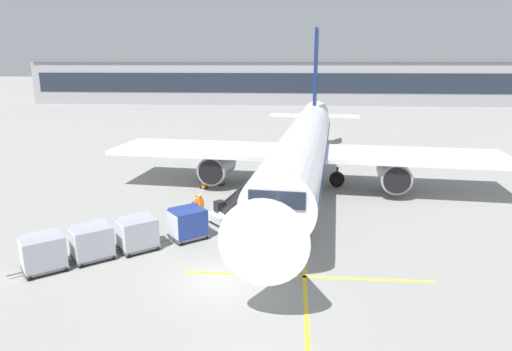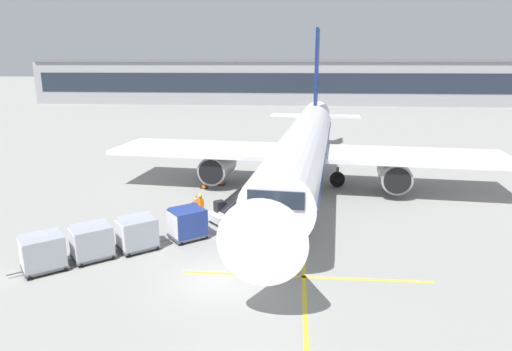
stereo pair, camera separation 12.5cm
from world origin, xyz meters
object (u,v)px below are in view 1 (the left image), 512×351
at_px(baggage_cart_fourth, 43,252).
at_px(safety_cone_wingtip, 204,184).
at_px(parked_airplane, 304,147).
at_px(ground_crew_by_loader, 246,207).
at_px(belt_loader, 238,206).
at_px(safety_cone_engine_keepout, 221,181).
at_px(baggage_cart_lead, 187,222).
at_px(baggage_cart_third, 92,241).
at_px(ground_crew_marshaller, 173,221).
at_px(safety_cone_nose_mark, 196,199).
at_px(baggage_cart_second, 137,232).
at_px(ground_crew_by_carts, 201,205).

height_order(baggage_cart_fourth, safety_cone_wingtip, baggage_cart_fourth).
distance_m(parked_airplane, baggage_cart_fourth, 20.88).
bearing_deg(ground_crew_by_loader, belt_loader, 149.35).
height_order(safety_cone_engine_keepout, safety_cone_wingtip, safety_cone_wingtip).
bearing_deg(safety_cone_engine_keepout, baggage_cart_fourth, -110.52).
height_order(baggage_cart_lead, safety_cone_wingtip, baggage_cart_lead).
relative_size(baggage_cart_third, safety_cone_wingtip, 3.85).
height_order(baggage_cart_third, baggage_cart_fourth, same).
bearing_deg(ground_crew_marshaller, baggage_cart_lead, -7.51).
distance_m(baggage_cart_fourth, safety_cone_nose_mark, 12.34).
height_order(ground_crew_by_loader, safety_cone_wingtip, ground_crew_by_loader).
distance_m(baggage_cart_fourth, ground_crew_by_loader, 11.99).
bearing_deg(baggage_cart_third, safety_cone_nose_mark, 70.87).
relative_size(baggage_cart_third, safety_cone_nose_mark, 3.74).
height_order(parked_airplane, safety_cone_engine_keepout, parked_airplane).
xyz_separation_m(parked_airplane, belt_loader, (-4.36, -8.15, -2.50)).
relative_size(baggage_cart_second, ground_crew_by_loader, 1.49).
bearing_deg(safety_cone_wingtip, ground_crew_by_carts, -80.02).
relative_size(ground_crew_by_carts, safety_cone_engine_keepout, 2.66).
height_order(ground_crew_marshaller, safety_cone_engine_keepout, ground_crew_marshaller).
xyz_separation_m(baggage_cart_third, safety_cone_nose_mark, (3.36, 9.70, -0.66)).
xyz_separation_m(baggage_cart_second, safety_cone_wingtip, (1.17, 12.49, -0.67)).
bearing_deg(baggage_cart_fourth, baggage_cart_lead, 37.25).
xyz_separation_m(parked_airplane, ground_crew_marshaller, (-7.79, -11.39, -2.43)).
distance_m(parked_airplane, ground_crew_marshaller, 14.01).
bearing_deg(ground_crew_by_loader, parked_airplane, 65.95).
bearing_deg(safety_cone_wingtip, baggage_cart_fourth, -107.75).
xyz_separation_m(belt_loader, baggage_cart_third, (-6.85, -6.51, 0.07)).
distance_m(baggage_cart_second, ground_crew_by_carts, 5.61).
height_order(parked_airplane, baggage_cart_lead, parked_airplane).
bearing_deg(safety_cone_nose_mark, ground_crew_by_carts, -72.19).
xyz_separation_m(belt_loader, baggage_cart_lead, (-2.54, -3.36, 0.07)).
distance_m(ground_crew_marshaller, safety_cone_nose_mark, 6.46).
height_order(parked_airplane, safety_cone_nose_mark, parked_airplane).
relative_size(parked_airplane, baggage_cart_lead, 15.80).
relative_size(baggage_cart_second, safety_cone_engine_keepout, 3.97).
bearing_deg(safety_cone_engine_keepout, ground_crew_marshaller, -94.59).
height_order(parked_airplane, baggage_cart_second, parked_airplane).
height_order(safety_cone_wingtip, safety_cone_nose_mark, safety_cone_nose_mark).
bearing_deg(baggage_cart_fourth, safety_cone_nose_mark, 65.22).
relative_size(baggage_cart_lead, safety_cone_wingtip, 3.85).
bearing_deg(safety_cone_nose_mark, ground_crew_marshaller, -89.53).
bearing_deg(ground_crew_by_loader, ground_crew_by_carts, 175.64).
bearing_deg(safety_cone_engine_keepout, baggage_cart_third, -106.23).
bearing_deg(parked_airplane, safety_cone_wingtip, -174.29).
height_order(baggage_cart_fourth, ground_crew_marshaller, baggage_cart_fourth).
relative_size(baggage_cart_fourth, safety_cone_wingtip, 3.85).
bearing_deg(baggage_cart_third, parked_airplane, 52.62).
distance_m(baggage_cart_lead, baggage_cart_second, 2.96).
relative_size(belt_loader, ground_crew_by_carts, 2.68).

